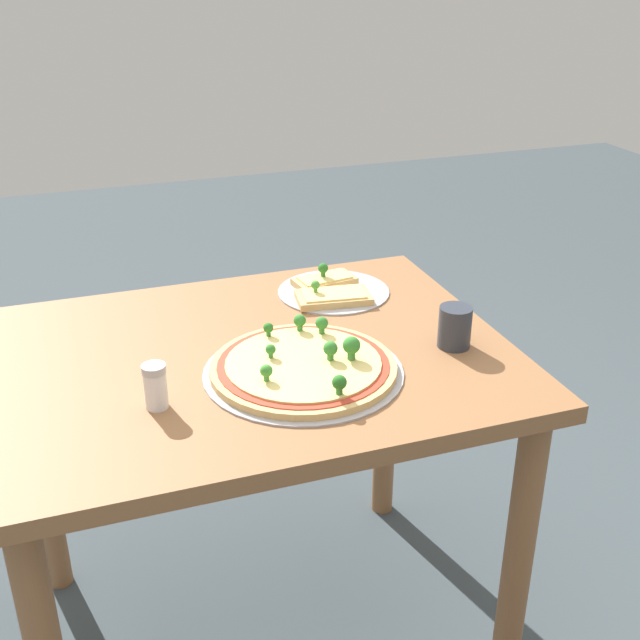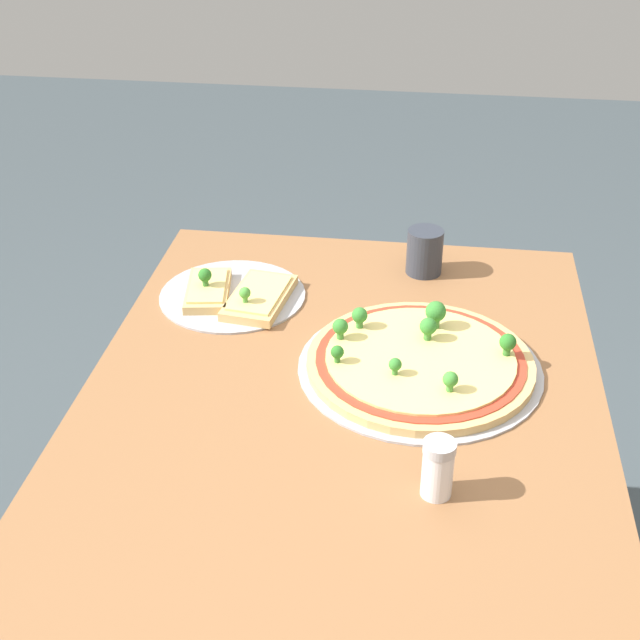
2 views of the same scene
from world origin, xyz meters
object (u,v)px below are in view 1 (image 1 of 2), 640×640
pizza_tray_whole (304,367)px  condiment_shaker (155,386)px  pizza_tray_slice (331,290)px  drinking_cup (455,327)px  dining_table (254,403)px

pizza_tray_whole → condiment_shaker: condiment_shaker is taller
pizza_tray_whole → condiment_shaker: size_ratio=4.56×
pizza_tray_slice → condiment_shaker: 0.59m
drinking_cup → dining_table: bearing=-15.3°
drinking_cup → condiment_shaker: bearing=3.6°
dining_table → condiment_shaker: 0.30m
drinking_cup → condiment_shaker: size_ratio=1.02×
pizza_tray_slice → drinking_cup: bearing=114.1°
dining_table → pizza_tray_whole: (-0.07, 0.11, 0.13)m
pizza_tray_slice → dining_table: bearing=41.6°
dining_table → condiment_shaker: (0.21, 0.15, 0.16)m
dining_table → condiment_shaker: condiment_shaker is taller
pizza_tray_slice → condiment_shaker: bearing=38.6°
pizza_tray_whole → dining_table: bearing=-57.3°
dining_table → pizza_tray_whole: size_ratio=2.67×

